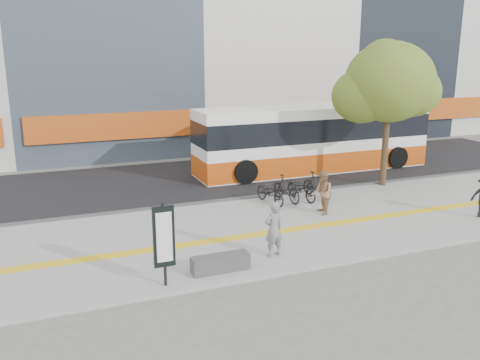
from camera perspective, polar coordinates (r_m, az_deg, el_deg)
name	(u,v)px	position (r m, az deg, el deg)	size (l,w,h in m)	color
ground	(286,245)	(16.20, 5.10, -7.23)	(120.00, 120.00, 0.00)	#60605C
sidewalk	(266,229)	(17.45, 2.86, -5.44)	(40.00, 7.00, 0.08)	gray
tactile_strip	(272,232)	(17.01, 3.57, -5.82)	(40.00, 0.45, 0.01)	yellow
street	(199,179)	(24.17, -4.59, 0.16)	(40.00, 8.00, 0.06)	black
curb	(229,200)	(20.51, -1.23, -2.29)	(40.00, 0.25, 0.14)	#3A393C
bench	(220,263)	(14.11, -2.20, -9.23)	(1.60, 0.45, 0.45)	#3A393C
signboard	(164,238)	(13.02, -8.47, -6.40)	(0.55, 0.10, 2.20)	black
street_tree	(387,84)	(23.07, 16.07, 10.27)	(4.40, 3.80, 6.31)	#372619
bus	(314,140)	(25.70, 8.19, 4.39)	(11.94, 2.83, 3.18)	white
bicycle_row	(293,189)	(20.43, 5.95, -0.95)	(2.90, 1.87, 1.05)	black
seated_woman	(274,229)	(14.90, 3.76, -5.46)	(0.60, 0.39, 1.64)	black
pedestrian_tan	(323,193)	(18.84, 9.17, -1.40)	(0.79, 0.61, 1.62)	#996E49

